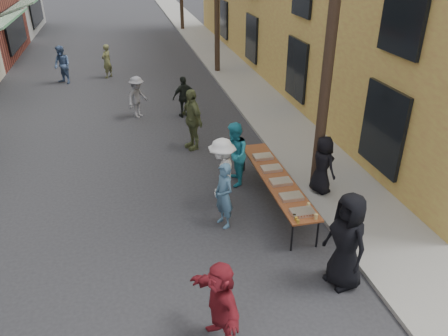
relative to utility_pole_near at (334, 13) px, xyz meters
name	(u,v)px	position (x,y,z in m)	size (l,w,h in m)	color
ground	(165,296)	(-4.30, -3.00, -4.50)	(120.00, 120.00, 0.00)	#28282B
sidewalk	(231,70)	(0.70, 12.00, -4.45)	(2.20, 60.00, 0.10)	gray
utility_pole_near	(334,13)	(0.00, 0.00, 0.00)	(0.26, 0.26, 9.00)	#2D2116
serving_table	(276,179)	(-1.23, -0.39, -3.79)	(0.70, 4.00, 0.75)	brown
catering_tray_sausage	(302,212)	(-1.23, -2.04, -3.71)	(0.50, 0.33, 0.08)	maroon
catering_tray_foil_b	(291,197)	(-1.23, -1.39, -3.71)	(0.50, 0.33, 0.08)	#B2B2B7
catering_tray_buns	(281,182)	(-1.23, -0.69, -3.71)	(0.50, 0.33, 0.08)	tan
catering_tray_foil_d	(271,169)	(-1.23, 0.01, -3.71)	(0.50, 0.33, 0.08)	#B2B2B7
catering_tray_buns_end	(263,157)	(-1.23, 0.71, -3.71)	(0.50, 0.33, 0.08)	tan
condiment_jar_a	(298,221)	(-1.45, -2.34, -3.71)	(0.07, 0.07, 0.08)	#A57F26
condiment_jar_b	(296,219)	(-1.45, -2.24, -3.71)	(0.07, 0.07, 0.08)	#A57F26
condiment_jar_c	(294,216)	(-1.45, -2.14, -3.71)	(0.07, 0.07, 0.08)	#A57F26
cup_stack	(316,217)	(-1.03, -2.29, -3.69)	(0.08, 0.08, 0.12)	tan
guest_front_a	(347,241)	(-0.93, -3.40, -3.51)	(0.96, 0.63, 1.97)	black
guest_front_b	(224,196)	(-2.70, -1.00, -3.71)	(0.58, 0.38, 1.58)	teal
guest_front_c	(234,155)	(-1.99, 0.83, -3.62)	(0.85, 0.66, 1.75)	teal
guest_front_d	(222,173)	(-2.55, -0.16, -3.60)	(1.16, 0.67, 1.80)	white
guest_front_e	(192,119)	(-2.70, 3.39, -3.53)	(1.14, 0.47, 1.94)	#5C663B
guest_queue_back	(220,302)	(-3.50, -4.15, -3.74)	(1.42, 0.45, 1.53)	maroon
server	(323,165)	(0.05, -0.23, -3.63)	(0.75, 0.49, 1.54)	black
passerby_left	(137,97)	(-4.22, 6.57, -3.73)	(1.00, 0.57, 1.55)	gray
passerby_mid	(184,97)	(-2.53, 6.21, -3.73)	(0.90, 0.38, 1.54)	black
passerby_right	(107,61)	(-5.33, 12.29, -3.71)	(0.58, 0.38, 1.58)	olive
passerby_far	(62,65)	(-7.30, 11.75, -3.65)	(0.83, 0.65, 1.71)	#4A648F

